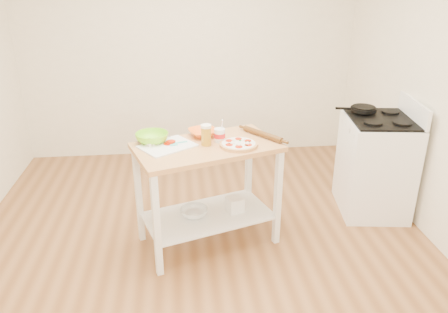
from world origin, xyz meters
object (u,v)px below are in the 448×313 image
object	(u,v)px
knife	(150,139)
beer_pint	(206,135)
pizza	(239,144)
yogurt_tub	(220,135)
shelf_bin	(235,204)
skillet	(363,109)
spatula	(178,143)
orange_bowl	(203,133)
rolling_pin	(263,134)
shelf_glass_bowl	(194,212)
green_bowl	(152,138)
cutting_board	(167,146)
prep_island	(207,174)
gas_stove	(375,165)

from	to	relation	value
knife	beer_pint	xyz separation A→B (m)	(0.45, -0.13, 0.07)
pizza	beer_pint	xyz separation A→B (m)	(-0.25, 0.05, 0.07)
yogurt_tub	shelf_bin	bearing A→B (deg)	-12.22
skillet	spatula	size ratio (longest dim) A/B	2.64
knife	yogurt_tub	bearing A→B (deg)	-23.38
orange_bowl	rolling_pin	size ratio (longest dim) A/B	0.57
skillet	shelf_glass_bowl	size ratio (longest dim) A/B	1.63
spatula	yogurt_tub	size ratio (longest dim) A/B	0.74
spatula	yogurt_tub	distance (m)	0.35
skillet	yogurt_tub	size ratio (longest dim) A/B	1.95
spatula	pizza	bearing A→B (deg)	-24.89
skillet	beer_pint	size ratio (longest dim) A/B	2.24
shelf_bin	knife	bearing A→B (deg)	172.62
skillet	rolling_pin	size ratio (longest dim) A/B	0.92
orange_bowl	green_bowl	xyz separation A→B (m)	(-0.42, -0.11, 0.01)
cutting_board	spatula	world-z (taller)	cutting_board
green_bowl	yogurt_tub	world-z (taller)	yogurt_tub
rolling_pin	shelf_glass_bowl	size ratio (longest dim) A/B	1.78
pizza	shelf_bin	world-z (taller)	pizza
shelf_bin	beer_pint	bearing A→B (deg)	-171.20
skillet	cutting_board	size ratio (longest dim) A/B	0.76
pizza	yogurt_tub	size ratio (longest dim) A/B	1.57
pizza	yogurt_tub	xyz separation A→B (m)	(-0.14, 0.12, 0.04)
skillet	yogurt_tub	world-z (taller)	yogurt_tub
shelf_glass_bowl	spatula	bearing A→B (deg)	163.94
shelf_glass_bowl	shelf_bin	size ratio (longest dim) A/B	1.80
green_bowl	rolling_pin	distance (m)	0.91
prep_island	pizza	xyz separation A→B (m)	(0.25, -0.05, 0.27)
cutting_board	rolling_pin	distance (m)	0.80
yogurt_tub	shelf_bin	distance (m)	0.64
rolling_pin	pizza	bearing A→B (deg)	-141.88
skillet	beer_pint	distance (m)	1.63
rolling_pin	knife	bearing A→B (deg)	179.98
pizza	yogurt_tub	bearing A→B (deg)	140.33
prep_island	yogurt_tub	world-z (taller)	yogurt_tub
green_bowl	shelf_glass_bowl	bearing A→B (deg)	-19.70
knife	yogurt_tub	xyz separation A→B (m)	(0.56, -0.06, 0.04)
gas_stove	green_bowl	bearing A→B (deg)	-164.25
shelf_bin	pizza	bearing A→B (deg)	-81.29
yogurt_tub	shelf_bin	world-z (taller)	yogurt_tub
pizza	shelf_bin	xyz separation A→B (m)	(-0.01, 0.09, -0.59)
knife	green_bowl	size ratio (longest dim) A/B	0.99
orange_bowl	yogurt_tub	xyz separation A→B (m)	(0.13, -0.15, 0.03)
knife	shelf_glass_bowl	xyz separation A→B (m)	(0.33, -0.14, -0.62)
cutting_board	knife	world-z (taller)	cutting_board
gas_stove	pizza	distance (m)	1.52
pizza	knife	xyz separation A→B (m)	(-0.70, 0.18, 0.00)
spatula	shelf_bin	bearing A→B (deg)	-14.31
cutting_board	green_bowl	world-z (taller)	green_bowl
cutting_board	spatula	size ratio (longest dim) A/B	3.49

